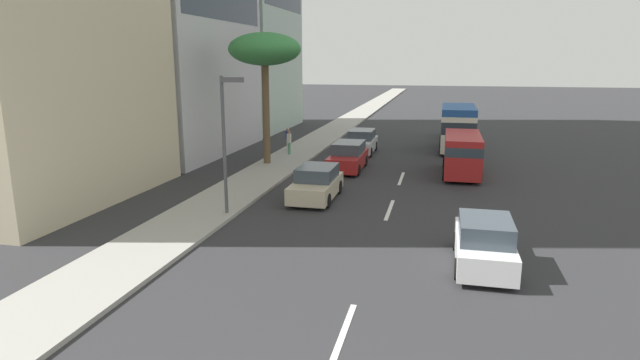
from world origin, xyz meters
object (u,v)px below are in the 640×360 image
(car_second, at_px, (456,128))
(pedestrian_near_lamp, at_px, (288,138))
(minibus_seventh, at_px, (458,127))
(car_third, at_px, (348,157))
(car_fifth, at_px, (484,244))
(palm_tree, at_px, (265,51))
(car_fourth, at_px, (316,184))
(pedestrian_mid_block, at_px, (289,141))
(van_sixth, at_px, (462,152))
(street_lamp, at_px, (226,128))
(car_lead, at_px, (361,142))

(car_second, relative_size, pedestrian_near_lamp, 2.73)
(car_second, distance_m, minibus_seventh, 6.80)
(pedestrian_near_lamp, bearing_deg, car_third, 2.07)
(car_second, xyz_separation_m, car_fifth, (-28.76, -0.35, -0.03))
(car_third, distance_m, palm_tree, 7.95)
(car_third, bearing_deg, palm_tree, -91.59)
(car_second, xyz_separation_m, car_fourth, (-21.94, 6.70, -0.06))
(car_fourth, bearing_deg, palm_tree, -145.73)
(pedestrian_near_lamp, bearing_deg, palm_tree, -43.22)
(pedestrian_mid_block, height_order, palm_tree, palm_tree)
(car_fourth, distance_m, van_sixth, 9.66)
(car_third, height_order, street_lamp, street_lamp)
(palm_tree, bearing_deg, car_second, -37.84)
(minibus_seventh, bearing_deg, car_fifth, -178.96)
(car_fifth, bearing_deg, pedestrian_near_lamp, 32.63)
(car_third, height_order, van_sixth, van_sixth)
(van_sixth, distance_m, pedestrian_near_lamp, 12.71)
(car_lead, bearing_deg, car_second, 144.42)
(car_lead, xyz_separation_m, car_second, (9.16, -6.55, 0.02))
(car_third, height_order, minibus_seventh, minibus_seventh)
(car_third, height_order, car_fifth, car_third)
(minibus_seventh, distance_m, pedestrian_near_lamp, 12.07)
(street_lamp, bearing_deg, minibus_seventh, -26.86)
(street_lamp, bearing_deg, palm_tree, 10.53)
(car_fifth, relative_size, minibus_seventh, 0.65)
(car_lead, bearing_deg, pedestrian_near_lamp, -80.01)
(car_fourth, height_order, van_sixth, van_sixth)
(palm_tree, height_order, street_lamp, palm_tree)
(car_fifth, bearing_deg, minibus_seventh, 1.04)
(car_fourth, xyz_separation_m, pedestrian_mid_block, (10.34, 4.38, 0.29))
(car_fourth, bearing_deg, pedestrian_near_lamp, -157.48)
(car_third, xyz_separation_m, car_fourth, (-6.95, 0.25, -0.04))
(pedestrian_near_lamp, xyz_separation_m, palm_tree, (-4.79, -0.09, 5.86))
(street_lamp, bearing_deg, car_fifth, -108.19)
(pedestrian_mid_block, bearing_deg, car_fifth, -144.20)
(car_fourth, xyz_separation_m, street_lamp, (-3.57, 2.85, 2.97))
(car_lead, height_order, minibus_seventh, minibus_seventh)
(car_second, relative_size, minibus_seventh, 0.69)
(pedestrian_mid_block, bearing_deg, street_lamp, -171.61)
(car_lead, relative_size, minibus_seventh, 0.69)
(car_lead, bearing_deg, minibus_seventh, 110.44)
(pedestrian_mid_block, distance_m, palm_tree, 6.71)
(car_lead, relative_size, car_fourth, 1.02)
(car_fourth, relative_size, van_sixth, 0.79)
(car_lead, xyz_separation_m, street_lamp, (-16.35, 3.00, 2.94))
(car_second, relative_size, pedestrian_mid_block, 2.73)
(car_lead, xyz_separation_m, palm_tree, (-5.68, 4.98, 6.11))
(car_lead, height_order, van_sixth, van_sixth)
(car_fifth, relative_size, street_lamp, 0.72)
(car_second, height_order, pedestrian_mid_block, pedestrian_mid_block)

